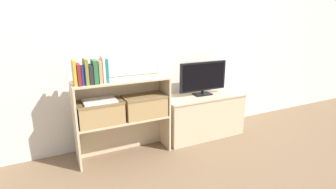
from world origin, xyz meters
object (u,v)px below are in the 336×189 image
Objects in this scene: book_mustard at (74,73)px; book_olive at (86,72)px; book_maroon at (78,74)px; tv at (203,77)px; book_navy at (83,75)px; storage_basket_left at (100,112)px; book_forest at (95,72)px; book_tan at (99,71)px; baby_monitor at (160,71)px; book_teal at (106,70)px; book_ivory at (103,69)px; book_charcoal at (90,74)px; storage_basket_right at (145,105)px; tv_stand at (202,115)px; laptop at (100,101)px.

book_olive reaches higher than book_mustard.
book_maroon is 0.82× the size of book_olive.
tv is 3.65× the size of book_navy.
book_maroon is at bearing 0.00° from book_mustard.
book_mustard is at bearing -173.03° from storage_basket_left.
book_forest is at bearing -138.75° from storage_basket_left.
baby_monitor is at bearing 3.58° from book_tan.
baby_monitor is at bearing 3.96° from book_teal.
book_ivory is (0.19, 0.00, 0.04)m from book_navy.
book_charcoal is at bearing 180.00° from book_forest.
book_mustard is at bearing 180.00° from book_olive.
book_teal reaches higher than storage_basket_right.
tv is at bearing 7.12° from baby_monitor.
book_forest reaches higher than book_maroon.
book_mustard is 0.47m from storage_basket_left.
tv_stand is 0.49m from tv.
book_maroon is 0.23m from book_ivory.
book_olive reaches higher than baby_monitor.
book_ivory is at bearing -174.56° from tv.
tv is 3.21× the size of book_maroon.
book_navy is 0.79× the size of book_tan.
book_mustard is 0.04m from book_maroon.
book_navy is 0.12m from book_forest.
book_ivory is 0.79× the size of laptop.
book_mustard is at bearing 180.00° from book_teal.
book_teal is at bearing 0.00° from book_forest.
book_ivory is 0.43m from storage_basket_left.
book_maroon is at bearing -177.71° from storage_basket_right.
book_navy is 0.42m from storage_basket_left.
tv_stand is at bearing 4.77° from book_navy.
storage_basket_left is (0.07, 0.03, -0.39)m from book_charcoal.
laptop is at bearing 151.77° from book_ivory.
storage_basket_right is (0.50, 0.03, -0.42)m from book_forest.
baby_monitor reaches higher than laptop.
book_olive is 0.53× the size of storage_basket_right.
book_ivory reaches higher than book_forest.
book_tan reaches higher than tv.
book_teal is (0.03, 0.00, -0.01)m from book_ivory.
book_tan is 0.48× the size of storage_basket_left.
storage_basket_right is at bearing 2.97° from book_forest.
book_charcoal is 0.13m from book_ivory.
book_ivory is (0.04, 0.00, 0.02)m from book_tan.
book_tan is (-1.26, -0.12, 0.20)m from tv.
book_maroon reaches higher than book_navy.
book_maroon reaches higher than tv.
book_forest reaches higher than tv.
book_olive reaches higher than book_maroon.
storage_basket_left is (-0.01, 0.03, -0.41)m from book_tan.
storage_basket_right is at bearing 3.25° from book_tan.
book_ivory is 1.92× the size of baby_monitor.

